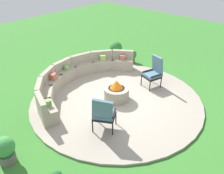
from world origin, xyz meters
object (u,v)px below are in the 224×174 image
Objects in this scene: lounge_chair_front_left at (104,113)px; potted_plant_1 at (5,149)px; fire_pit at (116,92)px; lounge_chair_front_right at (154,72)px; potted_plant_3 at (132,56)px; curved_stone_bench at (77,77)px; potted_plant_0 at (116,49)px.

lounge_chair_front_left is 2.56m from potted_plant_1.
lounge_chair_front_right is at bearing -13.98° from fire_pit.
lounge_chair_front_right is 2.33m from potted_plant_3.
curved_stone_bench is (-0.23, 1.76, 0.04)m from fire_pit.
lounge_chair_front_left is 1.95× the size of potted_plant_3.
fire_pit is 1.67m from lounge_chair_front_right.
potted_plant_0 is at bearing 96.97° from lounge_chair_front_left.
potted_plant_3 is (6.61, 1.40, -0.07)m from potted_plant_1.
lounge_chair_front_right is 2.02× the size of potted_plant_3.
lounge_chair_front_right is (1.82, -2.15, 0.27)m from curved_stone_bench.
lounge_chair_front_right is at bearing 66.44° from lounge_chair_front_left.
potted_plant_1 is (-6.59, -2.36, -0.00)m from potted_plant_0.
curved_stone_bench is at bearing -165.97° from potted_plant_0.
lounge_chair_front_right reaches higher than potted_plant_0.
potted_plant_3 is at bearing 87.96° from lounge_chair_front_left.
lounge_chair_front_left is at bearing -150.99° from potted_plant_3.
lounge_chair_front_left reaches higher than potted_plant_3.
potted_plant_0 is at bearing 19.66° from potted_plant_1.
lounge_chair_front_right is at bearing -49.81° from curved_stone_bench.
curved_stone_bench is 6.69× the size of potted_plant_1.
fire_pit is 0.73× the size of lounge_chair_front_right.
lounge_chair_front_right is 1.56× the size of potted_plant_0.
potted_plant_0 is (2.80, 2.51, 0.06)m from fire_pit.
lounge_chair_front_left is 4.86m from potted_plant_3.
potted_plant_3 is at bearing -3.67° from curved_stone_bench.
fire_pit is 3.77m from potted_plant_0.
curved_stone_bench is 6.52× the size of potted_plant_0.
curved_stone_bench is 3.05m from potted_plant_3.
fire_pit is at bearing 88.00° from lounge_chair_front_left.
potted_plant_1 is at bearing -143.00° from lounge_chair_front_left.
lounge_chair_front_left is 3.04m from lounge_chair_front_right.
fire_pit is 1.66m from lounge_chair_front_left.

